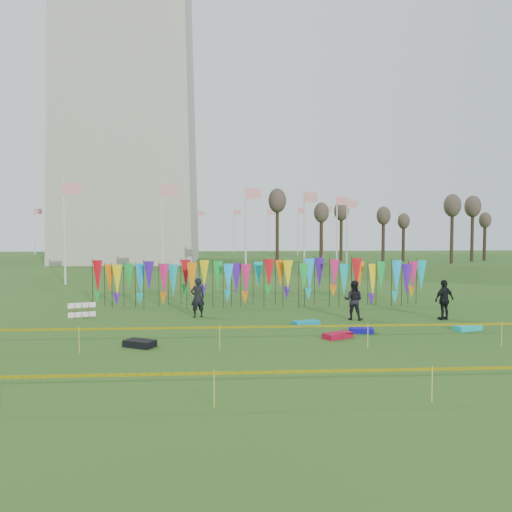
{
  "coord_description": "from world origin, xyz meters",
  "views": [
    {
      "loc": [
        -1.92,
        -18.87,
        4.18
      ],
      "look_at": [
        -0.28,
        6.0,
        2.88
      ],
      "focal_mm": 35.0,
      "sensor_mm": 36.0,
      "label": 1
    }
  ],
  "objects": [
    {
      "name": "kite_bag_black",
      "position": [
        -4.92,
        -0.99,
        0.12
      ],
      "size": [
        1.24,
        1.05,
        0.25
      ],
      "primitive_type": "cube",
      "rotation": [
        0.0,
        0.0,
        -0.49
      ],
      "color": "black",
      "rests_on": "ground"
    },
    {
      "name": "person_mid",
      "position": [
        4.13,
        3.85,
        0.91
      ],
      "size": [
        1.03,
        0.86,
        1.83
      ],
      "primitive_type": "imported",
      "rotation": [
        0.0,
        0.0,
        2.73
      ],
      "color": "black",
      "rests_on": "ground"
    },
    {
      "name": "kite_bag_red",
      "position": [
        2.49,
        -0.04,
        0.11
      ],
      "size": [
        1.28,
        1.06,
        0.21
      ],
      "primitive_type": "cube",
      "rotation": [
        0.0,
        0.0,
        0.54
      ],
      "color": "#B30B2A",
      "rests_on": "ground"
    },
    {
      "name": "kite_bag_turquoise",
      "position": [
        1.67,
        2.46,
        0.11
      ],
      "size": [
        1.24,
        0.88,
        0.23
      ],
      "primitive_type": "cube",
      "rotation": [
        0.0,
        0.0,
        0.31
      ],
      "color": "#0B91AB",
      "rests_on": "ground"
    },
    {
      "name": "caution_tape_near",
      "position": [
        -0.22,
        -1.78,
        0.78
      ],
      "size": [
        26.0,
        0.02,
        0.9
      ],
      "color": "yellow",
      "rests_on": "ground"
    },
    {
      "name": "kite_bag_blue",
      "position": [
        3.67,
        0.9,
        0.1
      ],
      "size": [
        1.05,
        0.69,
        0.2
      ],
      "primitive_type": "cube",
      "rotation": [
        0.0,
        0.0,
        -0.2
      ],
      "color": "#0F0AAC",
      "rests_on": "ground"
    },
    {
      "name": "ground",
      "position": [
        0.0,
        0.0,
        0.0
      ],
      "size": [
        160.0,
        160.0,
        0.0
      ],
      "primitive_type": "plane",
      "color": "#224D15",
      "rests_on": "ground"
    },
    {
      "name": "tree_line",
      "position": [
        32.0,
        44.0,
        6.17
      ],
      "size": [
        53.92,
        1.92,
        7.84
      ],
      "color": "#382B1C",
      "rests_on": "ground"
    },
    {
      "name": "kite_bag_teal",
      "position": [
        8.23,
        1.09,
        0.11
      ],
      "size": [
        1.21,
        0.82,
        0.21
      ],
      "primitive_type": "cube",
      "rotation": [
        0.0,
        0.0,
        0.28
      ],
      "color": "#0EC0C6",
      "rests_on": "ground"
    },
    {
      "name": "person_right",
      "position": [
        8.34,
        3.54,
        0.94
      ],
      "size": [
        1.25,
        0.98,
        1.87
      ],
      "primitive_type": "imported",
      "rotation": [
        0.0,
        0.0,
        3.52
      ],
      "color": "black",
      "rests_on": "ground"
    },
    {
      "name": "person_left",
      "position": [
        -3.15,
        4.98,
        0.95
      ],
      "size": [
        0.82,
        0.7,
        1.89
      ],
      "primitive_type": "imported",
      "rotation": [
        0.0,
        0.0,
        3.47
      ],
      "color": "black",
      "rests_on": "ground"
    },
    {
      "name": "caution_tape_far",
      "position": [
        -0.22,
        -7.29,
        0.78
      ],
      "size": [
        26.0,
        0.02,
        0.9
      ],
      "color": "yellow",
      "rests_on": "ground"
    },
    {
      "name": "box_kite",
      "position": [
        -8.69,
        5.32,
        0.36
      ],
      "size": [
        0.64,
        0.64,
        0.71
      ],
      "rotation": [
        0.0,
        0.0,
        0.31
      ],
      "color": "red",
      "rests_on": "ground"
    },
    {
      "name": "flagpole_ring",
      "position": [
        -14.0,
        48.0,
        4.0
      ],
      "size": [
        57.4,
        56.16,
        8.0
      ],
      "color": "silver",
      "rests_on": "ground"
    },
    {
      "name": "banner_row",
      "position": [
        0.28,
        8.26,
        1.63
      ],
      "size": [
        18.64,
        0.64,
        2.52
      ],
      "color": "black",
      "rests_on": "ground"
    }
  ]
}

